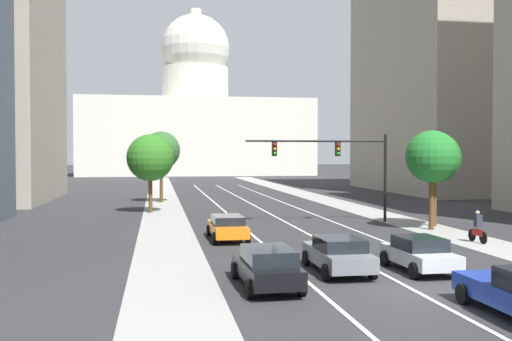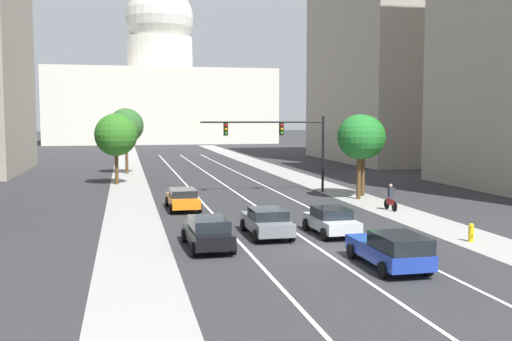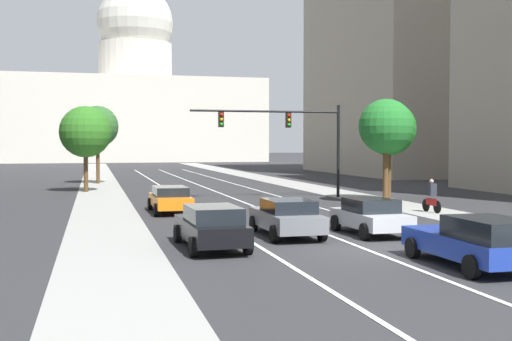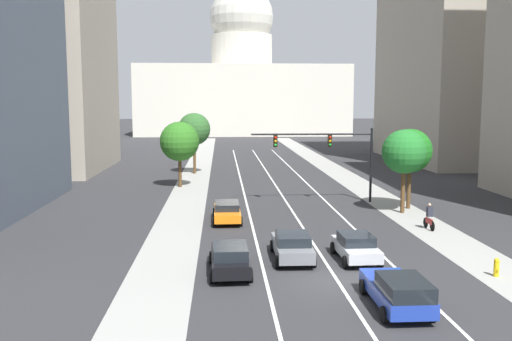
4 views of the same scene
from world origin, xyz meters
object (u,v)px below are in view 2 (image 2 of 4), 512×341
(street_tree_mid_right, at_px, (363,137))
(capitol_building, at_px, (161,91))
(street_tree_far_right, at_px, (359,137))
(car_silver, at_px, (331,220))
(street_tree_mid_left, at_px, (116,135))
(car_gray, at_px, (267,221))
(street_tree_near_left, at_px, (126,126))
(traffic_signal_mast, at_px, (283,137))
(car_black, at_px, (208,232))
(fire_hydrant, at_px, (471,232))
(car_orange, at_px, (183,198))
(cyclist, at_px, (391,197))
(car_blue, at_px, (391,249))

(street_tree_mid_right, bearing_deg, capitol_building, 95.16)
(street_tree_far_right, bearing_deg, street_tree_mid_right, 58.64)
(car_silver, bearing_deg, street_tree_mid_left, 21.66)
(car_silver, bearing_deg, car_gray, 82.83)
(capitol_building, height_order, street_tree_near_left, capitol_building)
(traffic_signal_mast, xyz_separation_m, street_tree_near_left, (-11.97, 19.25, 0.59))
(car_black, bearing_deg, fire_hydrant, -97.60)
(car_black, distance_m, fire_hydrant, 12.69)
(street_tree_far_right, distance_m, street_tree_mid_left, 22.19)
(traffic_signal_mast, height_order, street_tree_mid_left, street_tree_mid_left)
(car_orange, distance_m, fire_hydrant, 18.22)
(street_tree_near_left, bearing_deg, fire_hydrant, -67.67)
(car_orange, xyz_separation_m, street_tree_mid_right, (14.08, 3.76, 3.75))
(street_tree_mid_right, bearing_deg, car_black, -132.08)
(car_silver, relative_size, traffic_signal_mast, 0.41)
(cyclist, relative_size, street_tree_mid_left, 0.27)
(capitol_building, bearing_deg, street_tree_mid_left, -96.00)
(traffic_signal_mast, bearing_deg, street_tree_mid_left, 144.76)
(car_gray, height_order, street_tree_near_left, street_tree_near_left)
(traffic_signal_mast, distance_m, street_tree_mid_left, 15.80)
(street_tree_mid_right, bearing_deg, street_tree_mid_left, 146.82)
(street_tree_mid_right, height_order, street_tree_mid_left, street_tree_mid_left)
(car_blue, bearing_deg, fire_hydrant, -57.07)
(street_tree_mid_left, bearing_deg, car_silver, -66.95)
(traffic_signal_mast, bearing_deg, car_black, -114.71)
(street_tree_near_left, bearing_deg, street_tree_far_right, -55.30)
(car_silver, distance_m, street_tree_far_right, 14.24)
(car_silver, height_order, street_tree_far_right, street_tree_far_right)
(street_tree_near_left, bearing_deg, car_orange, -82.44)
(street_tree_mid_left, bearing_deg, car_black, -81.01)
(fire_hydrant, height_order, cyclist, cyclist)
(cyclist, height_order, street_tree_mid_left, street_tree_mid_left)
(car_gray, distance_m, car_black, 3.95)
(capitol_building, height_order, car_silver, capitol_building)
(capitol_building, relative_size, fire_hydrant, 56.22)
(car_silver, distance_m, street_tree_mid_right, 16.09)
(car_orange, distance_m, street_tree_mid_left, 16.82)
(fire_hydrant, bearing_deg, car_orange, 133.82)
(cyclist, bearing_deg, street_tree_mid_left, 39.50)
(cyclist, bearing_deg, street_tree_mid_right, -10.98)
(car_gray, xyz_separation_m, car_silver, (3.31, -0.34, -0.02))
(car_blue, height_order, car_silver, car_blue)
(car_black, distance_m, street_tree_mid_right, 21.32)
(street_tree_far_right, distance_m, street_tree_near_left, 29.01)
(car_orange, xyz_separation_m, street_tree_mid_left, (-4.37, 15.82, 3.70))
(car_gray, bearing_deg, car_black, 123.45)
(capitol_building, height_order, car_gray, capitol_building)
(car_silver, relative_size, street_tree_mid_left, 0.64)
(car_blue, distance_m, traffic_signal_mast, 24.10)
(car_blue, bearing_deg, street_tree_near_left, 13.20)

